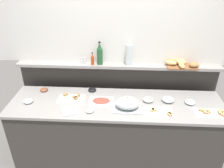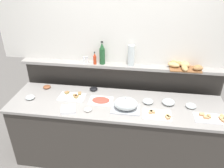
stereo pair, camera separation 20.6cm
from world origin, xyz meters
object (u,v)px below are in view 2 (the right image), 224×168
at_px(cold_cuts_platter, 101,101).
at_px(glass_bowl_medium, 168,102).
at_px(sandwich_platter_rear, 158,114).
at_px(glass_bowl_small, 148,101).
at_px(hot_sauce_bottle, 95,59).
at_px(glass_bowl_extra, 30,97).
at_px(pepper_shaker, 87,60).
at_px(sandwich_platter_front, 212,118).
at_px(water_carafe, 131,55).
at_px(wine_bottle_green, 102,54).
at_px(salt_shaker, 84,60).
at_px(condiment_bowl_dark, 88,109).
at_px(sandwich_platter_side, 73,96).
at_px(bread_basket, 184,66).
at_px(condiment_bowl_teal, 47,87).
at_px(glass_bowl_large, 191,106).
at_px(serving_cloche, 126,104).
at_px(condiment_bowl_cream, 94,89).
at_px(napkin_stack, 68,109).

distance_m(cold_cuts_platter, glass_bowl_medium, 0.84).
distance_m(sandwich_platter_rear, glass_bowl_small, 0.26).
distance_m(sandwich_platter_rear, hot_sauce_bottle, 1.12).
distance_m(glass_bowl_extra, pepper_shaker, 0.90).
xyz_separation_m(sandwich_platter_front, hot_sauce_bottle, (-1.45, 0.60, 0.39)).
bearing_deg(hot_sauce_bottle, glass_bowl_extra, -147.10).
xyz_separation_m(glass_bowl_medium, water_carafe, (-0.51, 0.39, 0.44)).
height_order(glass_bowl_extra, wine_bottle_green, wine_bottle_green).
relative_size(cold_cuts_platter, salt_shaker, 3.39).
height_order(condiment_bowl_dark, water_carafe, water_carafe).
relative_size(sandwich_platter_side, hot_sauce_bottle, 1.92).
height_order(sandwich_platter_front, glass_bowl_small, glass_bowl_small).
bearing_deg(sandwich_platter_rear, glass_bowl_medium, 60.75).
height_order(glass_bowl_extra, pepper_shaker, pepper_shaker).
bearing_deg(sandwich_platter_front, salt_shaker, 158.74).
xyz_separation_m(cold_cuts_platter, salt_shaker, (-0.31, 0.45, 0.36)).
distance_m(condiment_bowl_dark, bread_basket, 1.37).
distance_m(sandwich_platter_rear, condiment_bowl_teal, 1.57).
bearing_deg(cold_cuts_platter, water_carafe, 52.99).
xyz_separation_m(sandwich_platter_front, glass_bowl_large, (-0.19, 0.20, 0.01)).
bearing_deg(cold_cuts_platter, serving_cloche, -21.78).
xyz_separation_m(condiment_bowl_cream, salt_shaker, (-0.16, 0.19, 0.35)).
relative_size(condiment_bowl_cream, water_carafe, 0.39).
relative_size(serving_cloche, condiment_bowl_teal, 3.24).
relative_size(salt_shaker, bread_basket, 0.19).
bearing_deg(cold_cuts_platter, condiment_bowl_cream, 119.88).
relative_size(sandwich_platter_rear, glass_bowl_large, 2.66).
xyz_separation_m(sandwich_platter_front, napkin_stack, (-1.65, -0.07, 0.01)).
bearing_deg(sandwich_platter_side, sandwich_platter_front, -7.65).
xyz_separation_m(sandwich_platter_rear, condiment_bowl_cream, (-0.85, 0.46, 0.01)).
relative_size(glass_bowl_small, salt_shaker, 1.50).
height_order(condiment_bowl_cream, wine_bottle_green, wine_bottle_green).
bearing_deg(hot_sauce_bottle, cold_cuts_platter, -70.11).
bearing_deg(serving_cloche, glass_bowl_extra, 177.34).
height_order(serving_cloche, salt_shaker, salt_shaker).
xyz_separation_m(serving_cloche, wine_bottle_green, (-0.38, 0.58, 0.39)).
bearing_deg(sandwich_platter_rear, glass_bowl_large, 27.88).
bearing_deg(wine_bottle_green, condiment_bowl_dark, -95.20).
bearing_deg(hot_sauce_bottle, wine_bottle_green, 15.37).
xyz_separation_m(cold_cuts_platter, hot_sauce_bottle, (-0.15, 0.42, 0.39)).
relative_size(sandwich_platter_rear, wine_bottle_green, 1.05).
bearing_deg(glass_bowl_small, napkin_stack, -162.59).
distance_m(serving_cloche, salt_shaker, 0.91).
relative_size(pepper_shaker, water_carafe, 0.31).
bearing_deg(condiment_bowl_dark, water_carafe, 56.02).
xyz_separation_m(wine_bottle_green, water_carafe, (0.39, -0.00, -0.00)).
bearing_deg(serving_cloche, cold_cuts_platter, 158.22).
height_order(glass_bowl_small, salt_shaker, salt_shaker).
distance_m(sandwich_platter_front, bread_basket, 0.76).
relative_size(glass_bowl_extra, napkin_stack, 0.69).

